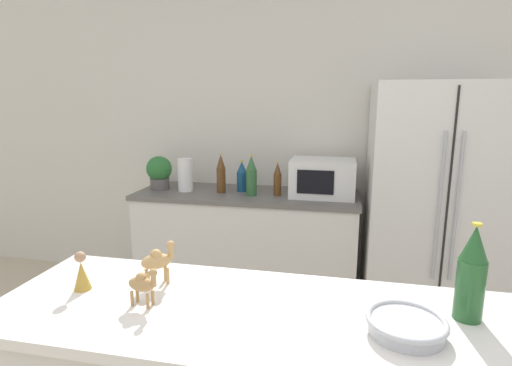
{
  "coord_description": "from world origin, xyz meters",
  "views": [
    {
      "loc": [
        0.43,
        -0.6,
        1.6
      ],
      "look_at": [
        -0.01,
        1.45,
        1.17
      ],
      "focal_mm": 28.0,
      "sensor_mm": 36.0,
      "label": 1
    }
  ],
  "objects_px": {
    "camel_figurine_second": "(158,260)",
    "refrigerator": "(434,207)",
    "back_bottle_2": "(221,174)",
    "fruit_bowl": "(406,325)",
    "paper_towel_roll": "(185,175)",
    "back_bottle_1": "(242,177)",
    "wine_bottle": "(471,274)",
    "microwave": "(323,178)",
    "wise_man_figurine_crimson": "(82,273)",
    "potted_plant": "(159,172)",
    "back_bottle_3": "(278,179)",
    "camel_figurine": "(143,283)",
    "back_bottle_0": "(251,176)"
  },
  "relations": [
    {
      "from": "wine_bottle",
      "to": "microwave",
      "type": "bearing_deg",
      "value": 105.85
    },
    {
      "from": "back_bottle_1",
      "to": "back_bottle_3",
      "type": "height_order",
      "value": "back_bottle_3"
    },
    {
      "from": "back_bottle_2",
      "to": "fruit_bowl",
      "type": "distance_m",
      "value": 2.19
    },
    {
      "from": "paper_towel_roll",
      "to": "fruit_bowl",
      "type": "bearing_deg",
      "value": -53.16
    },
    {
      "from": "back_bottle_1",
      "to": "fruit_bowl",
      "type": "xyz_separation_m",
      "value": [
        0.96,
        -1.96,
        -0.02
      ]
    },
    {
      "from": "back_bottle_2",
      "to": "back_bottle_0",
      "type": "bearing_deg",
      "value": -10.4
    },
    {
      "from": "fruit_bowl",
      "to": "potted_plant",
      "type": "bearing_deg",
      "value": 130.87
    },
    {
      "from": "wine_bottle",
      "to": "camel_figurine_second",
      "type": "xyz_separation_m",
      "value": [
        -1.01,
        0.03,
        -0.05
      ]
    },
    {
      "from": "back_bottle_1",
      "to": "fruit_bowl",
      "type": "relative_size",
      "value": 1.11
    },
    {
      "from": "potted_plant",
      "to": "back_bottle_2",
      "type": "bearing_deg",
      "value": -0.75
    },
    {
      "from": "back_bottle_3",
      "to": "wine_bottle",
      "type": "height_order",
      "value": "wine_bottle"
    },
    {
      "from": "back_bottle_2",
      "to": "wise_man_figurine_crimson",
      "type": "distance_m",
      "value": 1.84
    },
    {
      "from": "camel_figurine_second",
      "to": "refrigerator",
      "type": "bearing_deg",
      "value": 53.16
    },
    {
      "from": "refrigerator",
      "to": "wise_man_figurine_crimson",
      "type": "bearing_deg",
      "value": -130.06
    },
    {
      "from": "camel_figurine",
      "to": "potted_plant",
      "type": "bearing_deg",
      "value": 113.97
    },
    {
      "from": "refrigerator",
      "to": "microwave",
      "type": "height_order",
      "value": "refrigerator"
    },
    {
      "from": "potted_plant",
      "to": "back_bottle_1",
      "type": "height_order",
      "value": "potted_plant"
    },
    {
      "from": "back_bottle_0",
      "to": "paper_towel_roll",
      "type": "bearing_deg",
      "value": 176.05
    },
    {
      "from": "fruit_bowl",
      "to": "wise_man_figurine_crimson",
      "type": "distance_m",
      "value": 1.06
    },
    {
      "from": "back_bottle_3",
      "to": "wise_man_figurine_crimson",
      "type": "bearing_deg",
      "value": -102.19
    },
    {
      "from": "back_bottle_2",
      "to": "fruit_bowl",
      "type": "xyz_separation_m",
      "value": [
        1.11,
        -1.89,
        -0.05
      ]
    },
    {
      "from": "microwave",
      "to": "camel_figurine_second",
      "type": "distance_m",
      "value": 1.86
    },
    {
      "from": "wine_bottle",
      "to": "back_bottle_1",
      "type": "bearing_deg",
      "value": 122.12
    },
    {
      "from": "back_bottle_1",
      "to": "wine_bottle",
      "type": "height_order",
      "value": "wine_bottle"
    },
    {
      "from": "potted_plant",
      "to": "wise_man_figurine_crimson",
      "type": "distance_m",
      "value": 1.93
    },
    {
      "from": "wine_bottle",
      "to": "wise_man_figurine_crimson",
      "type": "distance_m",
      "value": 1.25
    },
    {
      "from": "back_bottle_1",
      "to": "camel_figurine",
      "type": "distance_m",
      "value": 1.97
    },
    {
      "from": "potted_plant",
      "to": "wine_bottle",
      "type": "distance_m",
      "value": 2.55
    },
    {
      "from": "microwave",
      "to": "camel_figurine",
      "type": "distance_m",
      "value": 2.0
    },
    {
      "from": "camel_figurine",
      "to": "microwave",
      "type": "bearing_deg",
      "value": 76.39
    },
    {
      "from": "paper_towel_roll",
      "to": "microwave",
      "type": "relative_size",
      "value": 0.55
    },
    {
      "from": "wine_bottle",
      "to": "wise_man_figurine_crimson",
      "type": "bearing_deg",
      "value": -176.71
    },
    {
      "from": "refrigerator",
      "to": "microwave",
      "type": "xyz_separation_m",
      "value": [
        -0.79,
        0.08,
        0.16
      ]
    },
    {
      "from": "refrigerator",
      "to": "back_bottle_0",
      "type": "height_order",
      "value": "refrigerator"
    },
    {
      "from": "wine_bottle",
      "to": "potted_plant",
      "type": "bearing_deg",
      "value": 135.97
    },
    {
      "from": "wine_bottle",
      "to": "wise_man_figurine_crimson",
      "type": "xyz_separation_m",
      "value": [
        -1.25,
        -0.07,
        -0.08
      ]
    },
    {
      "from": "back_bottle_1",
      "to": "refrigerator",
      "type": "bearing_deg",
      "value": -3.9
    },
    {
      "from": "microwave",
      "to": "back_bottle_1",
      "type": "bearing_deg",
      "value": 178.15
    },
    {
      "from": "potted_plant",
      "to": "back_bottle_2",
      "type": "xyz_separation_m",
      "value": [
        0.53,
        -0.01,
        0.0
      ]
    },
    {
      "from": "paper_towel_roll",
      "to": "back_bottle_0",
      "type": "height_order",
      "value": "back_bottle_0"
    },
    {
      "from": "wine_bottle",
      "to": "camel_figurine_second",
      "type": "bearing_deg",
      "value": 178.58
    },
    {
      "from": "back_bottle_0",
      "to": "wise_man_figurine_crimson",
      "type": "xyz_separation_m",
      "value": [
        -0.2,
        -1.79,
        -0.02
      ]
    },
    {
      "from": "paper_towel_roll",
      "to": "back_bottle_0",
      "type": "xyz_separation_m",
      "value": [
        0.55,
        -0.04,
        0.02
      ]
    },
    {
      "from": "paper_towel_roll",
      "to": "fruit_bowl",
      "type": "xyz_separation_m",
      "value": [
        1.41,
        -1.88,
        -0.03
      ]
    },
    {
      "from": "wine_bottle",
      "to": "camel_figurine",
      "type": "height_order",
      "value": "wine_bottle"
    },
    {
      "from": "back_bottle_3",
      "to": "back_bottle_1",
      "type": "bearing_deg",
      "value": 164.99
    },
    {
      "from": "wine_bottle",
      "to": "camel_figurine",
      "type": "bearing_deg",
      "value": -172.46
    },
    {
      "from": "back_bottle_0",
      "to": "back_bottle_3",
      "type": "relative_size",
      "value": 1.18
    },
    {
      "from": "refrigerator",
      "to": "back_bottle_1",
      "type": "height_order",
      "value": "refrigerator"
    },
    {
      "from": "potted_plant",
      "to": "back_bottle_2",
      "type": "height_order",
      "value": "back_bottle_2"
    }
  ]
}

